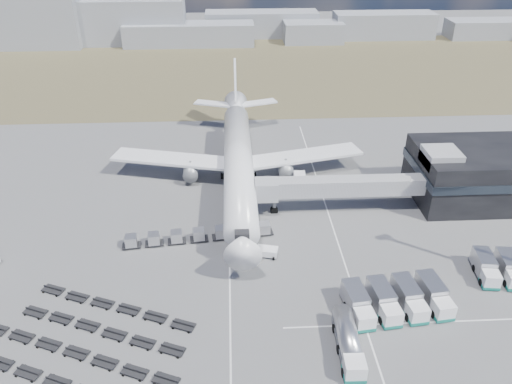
{
  "coord_description": "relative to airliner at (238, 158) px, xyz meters",
  "views": [
    {
      "loc": [
        -1.09,
        -55.75,
        48.99
      ],
      "look_at": [
        2.93,
        21.14,
        4.0
      ],
      "focal_mm": 35.0,
      "sensor_mm": 36.0,
      "label": 1
    }
  ],
  "objects": [
    {
      "name": "ground",
      "position": [
        0.0,
        -32.38,
        -5.29
      ],
      "size": [
        420.0,
        420.0,
        0.0
      ],
      "primitive_type": "plane",
      "color": "#565659",
      "rests_on": "ground"
    },
    {
      "name": "grass_strip",
      "position": [
        0.0,
        77.62,
        -5.29
      ],
      "size": [
        420.0,
        90.0,
        0.01
      ],
      "primitive_type": "cube",
      "color": "brown",
      "rests_on": "ground"
    },
    {
      "name": "lane_markings",
      "position": [
        9.77,
        -29.38,
        -5.29
      ],
      "size": [
        47.12,
        110.0,
        0.01
      ],
      "color": "silver",
      "rests_on": "ground"
    },
    {
      "name": "terminal",
      "position": [
        47.77,
        -8.41,
        -0.04
      ],
      "size": [
        30.4,
        16.4,
        11.0
      ],
      "color": "black",
      "rests_on": "ground"
    },
    {
      "name": "jet_bridge",
      "position": [
        15.9,
        -11.95,
        -0.24
      ],
      "size": [
        30.3,
        3.8,
        7.05
      ],
      "color": "#939399",
      "rests_on": "ground"
    },
    {
      "name": "airliner",
      "position": [
        0.0,
        0.0,
        0.0
      ],
      "size": [
        51.59,
        64.53,
        17.62
      ],
      "color": "white",
      "rests_on": "ground"
    },
    {
      "name": "skyline",
      "position": [
        -39.74,
        117.2,
        3.23
      ],
      "size": [
        298.91,
        27.26,
        25.17
      ],
      "color": "gray",
      "rests_on": "ground"
    },
    {
      "name": "fuel_tanker",
      "position": [
        12.7,
        -44.77,
        -3.62
      ],
      "size": [
        2.93,
        10.43,
        3.35
      ],
      "rotation": [
        0.0,
        0.0,
        -0.03
      ],
      "color": "white",
      "rests_on": "ground"
    },
    {
      "name": "pushback_tug",
      "position": [
        4.0,
        -24.71,
        -4.55
      ],
      "size": [
        3.65,
        2.61,
        1.48
      ],
      "primitive_type": "cube",
      "rotation": [
        0.0,
        0.0,
        -0.25
      ],
      "color": "white",
      "rests_on": "ground"
    },
    {
      "name": "catering_truck",
      "position": [
        11.88,
        -4.09,
        -3.93
      ],
      "size": [
        2.61,
        5.9,
        2.67
      ],
      "rotation": [
        0.0,
        0.0,
        -0.04
      ],
      "color": "white",
      "rests_on": "ground"
    },
    {
      "name": "service_trucks_near",
      "position": [
        20.91,
        -37.56,
        -3.63
      ],
      "size": [
        14.53,
        9.11,
        3.06
      ],
      "rotation": [
        0.0,
        0.0,
        0.11
      ],
      "color": "white",
      "rests_on": "ground"
    },
    {
      "name": "service_trucks_far",
      "position": [
        39.8,
        -31.75,
        -3.73
      ],
      "size": [
        10.3,
        8.31,
        2.88
      ],
      "rotation": [
        0.0,
        0.0,
        -0.13
      ],
      "color": "white",
      "rests_on": "ground"
    },
    {
      "name": "uld_row",
      "position": [
        -7.03,
        -19.95,
        -4.13
      ],
      "size": [
        25.06,
        4.72,
        1.94
      ],
      "rotation": [
        0.0,
        0.0,
        0.12
      ],
      "color": "black",
      "rests_on": "ground"
    },
    {
      "name": "baggage_dollies",
      "position": [
        -21.37,
        -43.93,
        -4.92
      ],
      "size": [
        32.42,
        28.0,
        0.75
      ],
      "rotation": [
        0.0,
        0.0,
        -0.39
      ],
      "color": "black",
      "rests_on": "ground"
    }
  ]
}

